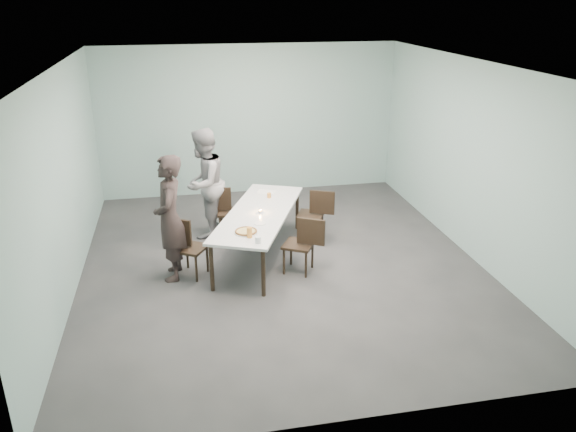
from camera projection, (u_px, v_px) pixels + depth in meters
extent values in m
plane|color=#333335|center=(281.00, 263.00, 8.70)|extent=(7.00, 7.00, 0.00)
cube|color=#8FB4B1|center=(249.00, 121.00, 11.33)|extent=(6.00, 0.02, 3.00)
cube|color=#8FB4B1|center=(353.00, 286.00, 4.96)|extent=(6.00, 0.02, 3.00)
cube|color=#8FB4B1|center=(64.00, 184.00, 7.60)|extent=(0.02, 7.00, 3.00)
cube|color=#8FB4B1|center=(471.00, 160.00, 8.69)|extent=(0.02, 7.00, 3.00)
cube|color=white|center=(280.00, 65.00, 7.59)|extent=(6.00, 7.00, 0.02)
cube|color=white|center=(259.00, 213.00, 8.69)|extent=(1.84, 2.74, 0.04)
cylinder|color=black|center=(212.00, 268.00, 7.79)|extent=(0.06, 0.06, 0.71)
cylinder|color=black|center=(256.00, 207.00, 10.01)|extent=(0.06, 0.06, 0.71)
cylinder|color=black|center=(263.00, 273.00, 7.65)|extent=(0.06, 0.06, 0.71)
cylinder|color=black|center=(297.00, 210.00, 9.87)|extent=(0.06, 0.06, 0.71)
cube|color=black|center=(191.00, 248.00, 8.21)|extent=(0.58, 0.58, 0.04)
cube|color=black|center=(178.00, 231.00, 8.18)|extent=(0.38, 0.25, 0.40)
cylinder|color=black|center=(176.00, 265.00, 8.20)|extent=(0.04, 0.04, 0.41)
cylinder|color=black|center=(187.00, 256.00, 8.49)|extent=(0.04, 0.04, 0.41)
cylinder|color=black|center=(196.00, 269.00, 8.09)|extent=(0.04, 0.04, 0.41)
cylinder|color=black|center=(207.00, 259.00, 8.38)|extent=(0.04, 0.04, 0.41)
cube|color=black|center=(231.00, 212.00, 9.56)|extent=(0.47, 0.47, 0.04)
cube|color=black|center=(219.00, 199.00, 9.46)|extent=(0.42, 0.10, 0.40)
cylinder|color=black|center=(221.00, 228.00, 9.48)|extent=(0.04, 0.04, 0.41)
cylinder|color=black|center=(222.00, 221.00, 9.79)|extent=(0.04, 0.04, 0.41)
cylinder|color=black|center=(241.00, 228.00, 9.49)|extent=(0.04, 0.04, 0.41)
cylinder|color=black|center=(241.00, 220.00, 9.81)|extent=(0.04, 0.04, 0.41)
cube|color=black|center=(298.00, 245.00, 8.32)|extent=(0.57, 0.57, 0.04)
cube|color=black|center=(311.00, 232.00, 8.17)|extent=(0.38, 0.24, 0.40)
cylinder|color=black|center=(312.00, 255.00, 8.50)|extent=(0.04, 0.04, 0.41)
cylinder|color=black|center=(306.00, 265.00, 8.20)|extent=(0.04, 0.04, 0.41)
cylinder|color=black|center=(291.00, 252.00, 8.60)|extent=(0.04, 0.04, 0.41)
cylinder|color=black|center=(284.00, 262.00, 8.30)|extent=(0.04, 0.04, 0.41)
cube|color=black|center=(311.00, 215.00, 9.44)|extent=(0.56, 0.56, 0.04)
cube|color=black|center=(322.00, 202.00, 9.31)|extent=(0.40, 0.21, 0.40)
cylinder|color=black|center=(322.00, 224.00, 9.64)|extent=(0.04, 0.04, 0.41)
cylinder|color=black|center=(318.00, 232.00, 9.33)|extent=(0.04, 0.04, 0.41)
cylinder|color=black|center=(303.00, 222.00, 9.71)|extent=(0.04, 0.04, 0.41)
cylinder|color=black|center=(299.00, 230.00, 9.41)|extent=(0.04, 0.04, 0.41)
imported|color=black|center=(170.00, 218.00, 7.98)|extent=(0.49, 0.71, 1.85)
imported|color=gray|center=(204.00, 183.00, 9.41)|extent=(1.07, 1.14, 1.86)
cylinder|color=white|center=(246.00, 232.00, 7.93)|extent=(0.34, 0.34, 0.01)
cylinder|color=#ECD486|center=(246.00, 231.00, 7.93)|extent=(0.30, 0.30, 0.01)
torus|color=brown|center=(246.00, 231.00, 7.93)|extent=(0.32, 0.32, 0.03)
cylinder|color=white|center=(260.00, 223.00, 8.25)|extent=(0.18, 0.18, 0.01)
cylinder|color=orange|center=(249.00, 232.00, 7.76)|extent=(0.08, 0.08, 0.15)
cylinder|color=silver|center=(258.00, 240.00, 7.60)|extent=(0.08, 0.08, 0.09)
cylinder|color=silver|center=(260.00, 212.00, 8.64)|extent=(0.06, 0.06, 0.03)
cylinder|color=orange|center=(260.00, 210.00, 8.63)|extent=(0.04, 0.04, 0.01)
cylinder|color=orange|center=(269.00, 195.00, 9.27)|extent=(0.07, 0.07, 0.08)
cube|color=silver|center=(266.00, 192.00, 9.55)|extent=(0.36, 0.32, 0.01)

